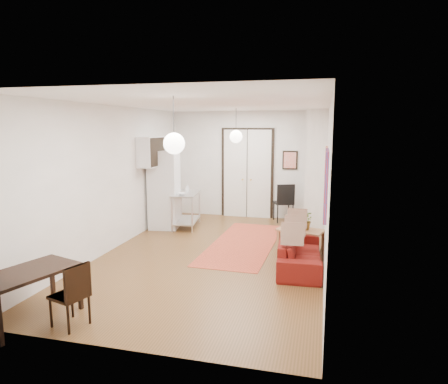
% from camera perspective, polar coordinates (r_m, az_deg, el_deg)
% --- Properties ---
extents(floor, '(7.00, 7.00, 0.00)m').
position_cam_1_polar(floor, '(7.92, -1.51, -8.94)').
color(floor, brown).
rests_on(floor, ground).
extents(ceiling, '(4.20, 7.00, 0.02)m').
position_cam_1_polar(ceiling, '(7.53, -1.61, 12.50)').
color(ceiling, white).
rests_on(ceiling, wall_back).
extents(wall_back, '(4.20, 0.02, 2.90)m').
position_cam_1_polar(wall_back, '(10.98, 3.39, 3.92)').
color(wall_back, white).
rests_on(wall_back, floor).
extents(wall_front, '(4.20, 0.02, 2.90)m').
position_cam_1_polar(wall_front, '(4.38, -14.05, -4.58)').
color(wall_front, white).
rests_on(wall_front, floor).
extents(wall_left, '(0.02, 7.00, 2.90)m').
position_cam_1_polar(wall_left, '(8.40, -15.49, 1.93)').
color(wall_left, white).
rests_on(wall_left, floor).
extents(wall_right, '(0.02, 7.00, 2.90)m').
position_cam_1_polar(wall_right, '(7.31, 14.49, 0.92)').
color(wall_right, white).
rests_on(wall_right, floor).
extents(double_doors, '(1.44, 0.06, 2.50)m').
position_cam_1_polar(double_doors, '(10.96, 3.33, 2.59)').
color(double_doors, white).
rests_on(double_doors, wall_back).
extents(stub_partition, '(0.50, 0.10, 2.90)m').
position_cam_1_polar(stub_partition, '(9.85, 12.99, 3.07)').
color(stub_partition, white).
rests_on(stub_partition, floor).
extents(wall_cabinet, '(0.35, 1.00, 0.70)m').
position_cam_1_polar(wall_cabinet, '(9.61, -10.25, 5.71)').
color(wall_cabinet, white).
rests_on(wall_cabinet, wall_left).
extents(painting_popart, '(0.05, 1.00, 1.00)m').
position_cam_1_polar(painting_popart, '(6.05, 14.37, 1.13)').
color(painting_popart, red).
rests_on(painting_popart, wall_right).
extents(painting_abstract, '(0.05, 0.50, 0.60)m').
position_cam_1_polar(painting_abstract, '(8.07, 14.40, 4.19)').
color(painting_abstract, beige).
rests_on(painting_abstract, wall_right).
extents(poster_back, '(0.40, 0.03, 0.50)m').
position_cam_1_polar(poster_back, '(10.78, 9.40, 4.51)').
color(poster_back, red).
rests_on(poster_back, wall_back).
extents(print_left, '(0.03, 0.44, 0.54)m').
position_cam_1_polar(print_left, '(10.13, -9.87, 6.18)').
color(print_left, '#99653F').
rests_on(print_left, wall_left).
extents(pendant_back, '(0.30, 0.30, 0.80)m').
position_cam_1_polar(pendant_back, '(9.47, 1.72, 7.92)').
color(pendant_back, white).
rests_on(pendant_back, ceiling).
extents(pendant_front, '(0.30, 0.30, 0.80)m').
position_cam_1_polar(pendant_front, '(5.63, -7.14, 6.90)').
color(pendant_front, white).
rests_on(pendant_front, ceiling).
extents(kilim_rug, '(1.38, 3.45, 0.01)m').
position_cam_1_polar(kilim_rug, '(8.66, 2.83, -7.32)').
color(kilim_rug, '#C64C31').
rests_on(kilim_rug, floor).
extents(sofa, '(0.81, 1.89, 0.54)m').
position_cam_1_polar(sofa, '(7.32, 10.79, -8.44)').
color(sofa, maroon).
rests_on(sofa, floor).
extents(coffee_table, '(1.02, 0.75, 0.40)m').
position_cam_1_polar(coffee_table, '(8.37, 10.91, -5.60)').
color(coffee_table, '#AC7A51').
rests_on(coffee_table, floor).
extents(potted_plant, '(0.43, 0.40, 0.39)m').
position_cam_1_polar(potted_plant, '(8.30, 11.65, -3.96)').
color(potted_plant, '#33672E').
rests_on(potted_plant, coffee_table).
extents(kitchen_counter, '(0.72, 1.20, 0.87)m').
position_cam_1_polar(kitchen_counter, '(9.95, -5.42, -1.91)').
color(kitchen_counter, silver).
rests_on(kitchen_counter, floor).
extents(bowl, '(0.25, 0.25, 0.05)m').
position_cam_1_polar(bowl, '(9.61, -6.05, -0.26)').
color(bowl, white).
rests_on(bowl, kitchen_counter).
extents(soap_bottle, '(0.10, 0.10, 0.18)m').
position_cam_1_polar(soap_bottle, '(10.13, -5.25, 0.62)').
color(soap_bottle, '#518CB1').
rests_on(soap_bottle, kitchen_counter).
extents(fridge, '(0.76, 0.76, 1.91)m').
position_cam_1_polar(fridge, '(9.88, -8.54, 0.33)').
color(fridge, silver).
rests_on(fridge, floor).
extents(dining_table, '(1.01, 1.34, 0.66)m').
position_cam_1_polar(dining_table, '(5.79, -26.29, -10.78)').
color(dining_table, black).
rests_on(dining_table, floor).
extents(dining_chair_near, '(0.49, 0.60, 0.82)m').
position_cam_1_polar(dining_chair_near, '(5.53, -20.80, -12.63)').
color(dining_chair_near, '#341F10').
rests_on(dining_chair_near, floor).
extents(dining_chair_far, '(0.49, 0.60, 0.82)m').
position_cam_1_polar(dining_chair_far, '(5.53, -20.80, -12.63)').
color(dining_chair_far, '#341F10').
rests_on(dining_chair_far, floor).
extents(black_side_chair, '(0.60, 0.62, 1.02)m').
position_cam_1_polar(black_side_chair, '(10.70, 8.55, -0.91)').
color(black_side_chair, black).
rests_on(black_side_chair, floor).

